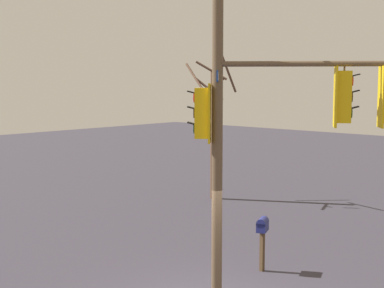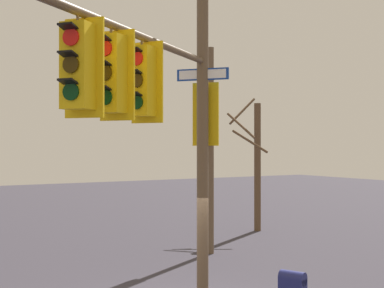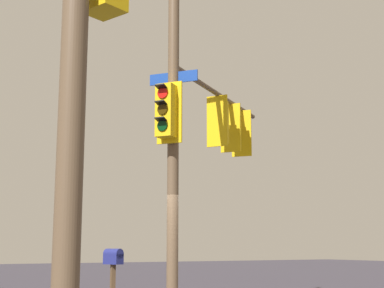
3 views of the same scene
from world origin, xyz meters
TOP-DOWN VIEW (x-y plane):
  - main_signal_pole_assembly at (1.39, -0.98)m, footprint 3.73×6.06m
  - mailbox at (2.69, 0.52)m, footprint 0.50×0.39m
  - bare_tree_across_street at (8.80, 7.42)m, footprint 2.12×2.00m

SIDE VIEW (x-z plane):
  - mailbox at x=2.69m, z-range 0.40..1.81m
  - bare_tree_across_street at x=8.80m, z-range 0.00..6.11m
  - main_signal_pole_assembly at x=1.39m, z-range 0.48..8.59m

